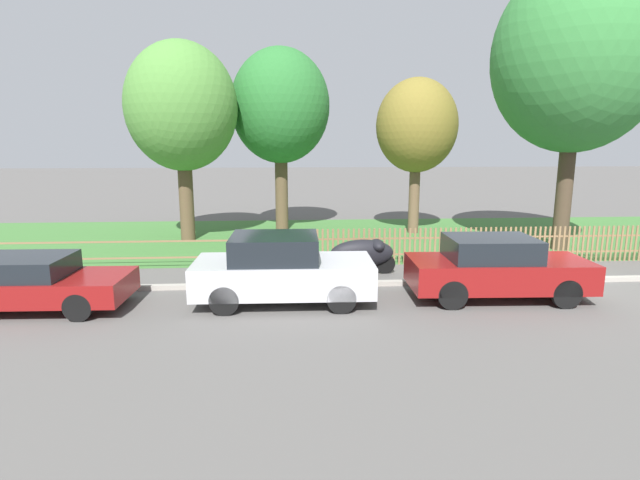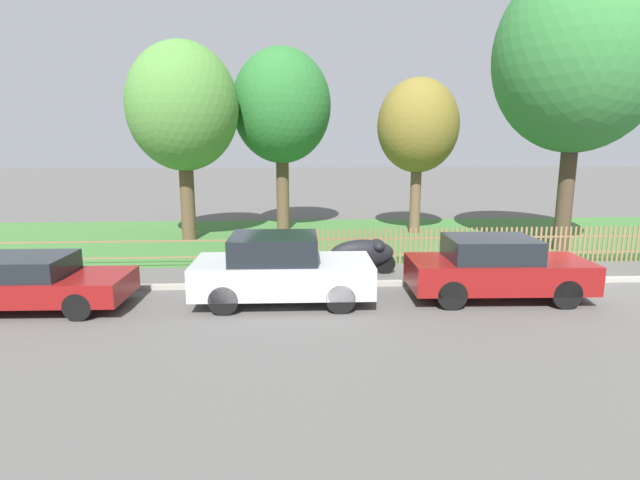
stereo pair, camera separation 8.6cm
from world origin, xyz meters
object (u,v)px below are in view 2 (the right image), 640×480
object	(u,v)px
tree_behind_motorcycle	(282,107)
tree_nearest_kerb	(183,108)
covered_motorcycle	(364,253)
parked_car_silver_hatchback	(31,282)
tree_far_left	(579,57)
parked_car_black_saloon	(281,269)
tree_mid_park	(418,127)
parked_car_navy_estate	(496,268)

from	to	relation	value
tree_behind_motorcycle	tree_nearest_kerb	bearing A→B (deg)	-150.65
tree_nearest_kerb	covered_motorcycle	bearing A→B (deg)	-42.31
parked_car_silver_hatchback	tree_far_left	size ratio (longest dim) A/B	0.44
tree_nearest_kerb	tree_behind_motorcycle	distance (m)	4.11
parked_car_silver_hatchback	parked_car_black_saloon	world-z (taller)	parked_car_black_saloon
parked_car_silver_hatchback	parked_car_black_saloon	bearing A→B (deg)	3.23
parked_car_silver_hatchback	covered_motorcycle	xyz separation A→B (m)	(7.89, 2.54, -0.02)
covered_motorcycle	tree_nearest_kerb	xyz separation A→B (m)	(-5.95, 5.42, 4.31)
parked_car_black_saloon	tree_behind_motorcycle	size ratio (longest dim) A/B	0.56
tree_mid_park	tree_nearest_kerb	bearing A→B (deg)	-173.79
parked_car_black_saloon	tree_nearest_kerb	size ratio (longest dim) A/B	0.57
parked_car_black_saloon	tree_nearest_kerb	world-z (taller)	tree_nearest_kerb
tree_behind_motorcycle	parked_car_silver_hatchback	bearing A→B (deg)	-118.96
tree_mid_park	tree_far_left	world-z (taller)	tree_far_left
parked_car_black_saloon	covered_motorcycle	size ratio (longest dim) A/B	2.13
covered_motorcycle	tree_mid_park	xyz separation A→B (m)	(3.05, 6.40, 3.68)
parked_car_black_saloon	covered_motorcycle	bearing A→B (deg)	47.00
covered_motorcycle	tree_mid_park	world-z (taller)	tree_mid_park
tree_behind_motorcycle	tree_mid_park	distance (m)	5.58
parked_car_silver_hatchback	tree_nearest_kerb	xyz separation A→B (m)	(1.94, 7.96, 4.29)
tree_far_left	parked_car_black_saloon	bearing A→B (deg)	-151.55
parked_car_navy_estate	tree_mid_park	size ratio (longest dim) A/B	0.69
covered_motorcycle	tree_nearest_kerb	bearing A→B (deg)	133.05
tree_behind_motorcycle	tree_far_left	bearing A→B (deg)	-25.09
tree_far_left	parked_car_silver_hatchback	bearing A→B (deg)	-160.49
parked_car_silver_hatchback	tree_nearest_kerb	size ratio (longest dim) A/B	0.58
covered_motorcycle	tree_mid_park	size ratio (longest dim) A/B	0.32
tree_nearest_kerb	tree_far_left	bearing A→B (deg)	-10.84
parked_car_black_saloon	tree_nearest_kerb	xyz separation A→B (m)	(-3.66, 7.78, 4.12)
tree_behind_motorcycle	tree_mid_park	world-z (taller)	tree_behind_motorcycle
tree_nearest_kerb	tree_far_left	size ratio (longest dim) A/B	0.76
parked_car_silver_hatchback	tree_mid_park	bearing A→B (deg)	40.71
parked_car_silver_hatchback	tree_behind_motorcycle	bearing A→B (deg)	62.51
parked_car_navy_estate	tree_behind_motorcycle	world-z (taller)	tree_behind_motorcycle
parked_car_navy_estate	tree_mid_park	xyz separation A→B (m)	(0.22, 8.81, 3.53)
tree_nearest_kerb	tree_far_left	world-z (taller)	tree_far_left
parked_car_navy_estate	tree_nearest_kerb	size ratio (longest dim) A/B	0.58
parked_car_silver_hatchback	parked_car_black_saloon	xyz separation A→B (m)	(5.60, 0.17, 0.17)
covered_motorcycle	tree_nearest_kerb	distance (m)	9.13
tree_behind_motorcycle	tree_far_left	size ratio (longest dim) A/B	0.78
tree_nearest_kerb	tree_behind_motorcycle	world-z (taller)	tree_behind_motorcycle
parked_car_navy_estate	tree_behind_motorcycle	size ratio (longest dim) A/B	0.57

